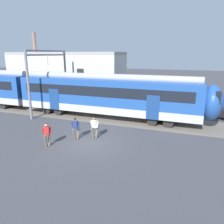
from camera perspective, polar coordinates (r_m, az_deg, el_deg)
name	(u,v)px	position (r m, az deg, el deg)	size (l,w,h in m)	color
ground_plane	(89,142)	(15.89, -6.15, -7.91)	(160.00, 160.00, 0.00)	#424247
track_bed	(20,108)	(27.96, -23.01, 1.03)	(80.00, 4.40, 0.01)	slate
commuter_train	(35,90)	(25.90, -19.51, 5.43)	(38.05, 3.07, 4.73)	silver
pedestrian_red	(47,133)	(15.48, -16.67, -5.27)	(0.53, 0.71, 1.67)	#6B6051
pedestrian_navy	(76,127)	(16.25, -9.45, -3.87)	(0.57, 0.63, 1.67)	#6B6051
pedestrian_white	(95,126)	(16.28, -4.59, -3.67)	(0.60, 0.61, 1.67)	#6B6051
catenary_gantry	(49,72)	(24.42, -16.23, 10.04)	(0.24, 6.64, 6.53)	gray
background_building	(66,75)	(32.15, -12.03, 9.35)	(16.57, 5.00, 9.20)	beige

